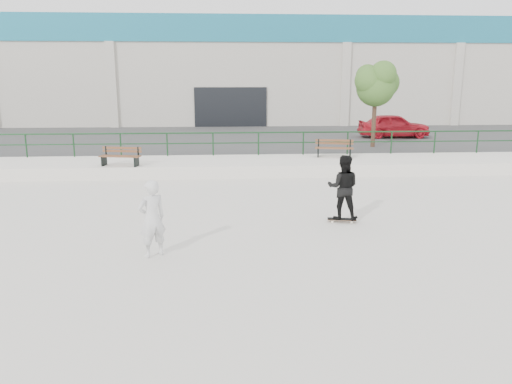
{
  "coord_description": "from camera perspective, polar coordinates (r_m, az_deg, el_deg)",
  "views": [
    {
      "loc": [
        -0.56,
        -11.08,
        3.89
      ],
      "look_at": [
        0.31,
        2.0,
        0.86
      ],
      "focal_mm": 35.0,
      "sensor_mm": 36.0,
      "label": 1
    }
  ],
  "objects": [
    {
      "name": "tree",
      "position": [
        25.36,
        13.6,
        12.04
      ],
      "size": [
        2.33,
        2.08,
        4.15
      ],
      "color": "#4F3A27",
      "rests_on": "parking_strip"
    },
    {
      "name": "seated_skater",
      "position": [
        11.15,
        -11.81,
        -3.0
      ],
      "size": [
        0.75,
        0.69,
        1.73
      ],
      "primitive_type": "imported",
      "rotation": [
        0.0,
        0.0,
        3.72
      ],
      "color": "silver",
      "rests_on": "ground"
    },
    {
      "name": "skateboard",
      "position": [
        13.9,
        9.78,
        -3.1
      ],
      "size": [
        0.8,
        0.34,
        0.09
      ],
      "rotation": [
        0.0,
        0.0,
        -0.19
      ],
      "color": "black",
      "rests_on": "ground"
    },
    {
      "name": "ledge",
      "position": [
        20.91,
        -2.21,
        2.99
      ],
      "size": [
        30.0,
        3.0,
        0.5
      ],
      "primitive_type": "cube",
      "color": "silver",
      "rests_on": "ground"
    },
    {
      "name": "commercial_building",
      "position": [
        43.08,
        -3.14,
        13.91
      ],
      "size": [
        44.2,
        16.33,
        8.0
      ],
      "color": "beige",
      "rests_on": "ground"
    },
    {
      "name": "red_car",
      "position": [
        29.81,
        15.47,
        7.34
      ],
      "size": [
        4.03,
        1.73,
        1.36
      ],
      "primitive_type": "imported",
      "rotation": [
        0.0,
        0.0,
        1.54
      ],
      "color": "red",
      "rests_on": "parking_strip"
    },
    {
      "name": "standing_skater",
      "position": [
        13.68,
        9.93,
        0.53
      ],
      "size": [
        0.99,
        0.86,
        1.76
      ],
      "primitive_type": "imported",
      "rotation": [
        0.0,
        0.0,
        2.89
      ],
      "color": "black",
      "rests_on": "skateboard"
    },
    {
      "name": "bench_right",
      "position": [
        21.93,
        8.93,
        4.96
      ],
      "size": [
        1.7,
        0.8,
        0.76
      ],
      "rotation": [
        0.0,
        0.0,
        -0.21
      ],
      "color": "brown",
      "rests_on": "ledge"
    },
    {
      "name": "bench_left",
      "position": [
        20.17,
        -15.23,
        3.94
      ],
      "size": [
        1.66,
        0.78,
        0.74
      ],
      "rotation": [
        0.0,
        0.0,
        -0.21
      ],
      "color": "brown",
      "rests_on": "ledge"
    },
    {
      "name": "parking_strip",
      "position": [
        29.31,
        -2.69,
        5.88
      ],
      "size": [
        60.0,
        14.0,
        0.5
      ],
      "primitive_type": "cube",
      "color": "#393939",
      "rests_on": "ground"
    },
    {
      "name": "ground",
      "position": [
        11.76,
        -0.86,
        -6.29
      ],
      "size": [
        120.0,
        120.0,
        0.0
      ],
      "primitive_type": "plane",
      "color": "silver",
      "rests_on": "ground"
    },
    {
      "name": "railing",
      "position": [
        22.05,
        -2.33,
        6.12
      ],
      "size": [
        28.0,
        0.06,
        1.03
      ],
      "color": "#163E1D",
      "rests_on": "ledge"
    }
  ]
}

